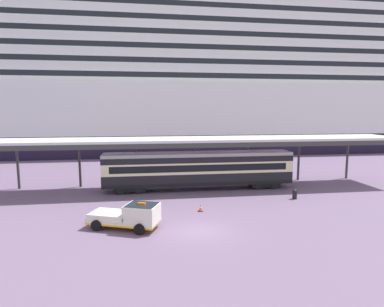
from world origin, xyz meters
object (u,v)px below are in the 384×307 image
Objects in this scene: service_truck at (130,215)px; traffic_cone_mid at (201,208)px; cruise_ship at (211,86)px; quay_bollard at (295,194)px; traffic_cone_near at (97,212)px; train_carriage at (199,169)px.

service_truck is 9.11× the size of traffic_cone_mid.
quay_bollard is at bearing -90.51° from cruise_ship.
train_carriage is at bearing 38.79° from traffic_cone_near.
traffic_cone_mid is (-1.12, -7.83, -2.00)m from train_carriage.
train_carriage reaches higher than service_truck.
cruise_ship is 31.48× the size of service_truck.
service_truck is at bearing -122.01° from train_carriage.
train_carriage is at bearing -103.30° from cruise_ship.
traffic_cone_near reaches higher than traffic_cone_mid.
cruise_ship reaches higher than service_truck.
train_carriage reaches higher than traffic_cone_mid.
quay_bollard is (8.72, -5.22, -1.79)m from train_carriage.
train_carriage is 13.15m from service_truck.
train_carriage is 29.70× the size of traffic_cone_near.
traffic_cone_near is 1.13× the size of traffic_cone_mid.
cruise_ship is 51.96m from traffic_cone_near.
service_truck is 5.81× the size of quay_bollard.
service_truck reaches higher than quay_bollard.
traffic_cone_near is at bearing -179.81° from traffic_cone_mid.
quay_bollard is (9.84, 2.61, 0.22)m from traffic_cone_mid.
service_truck is at bearing -150.70° from traffic_cone_mid.
train_carriage is 33.53× the size of traffic_cone_mid.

